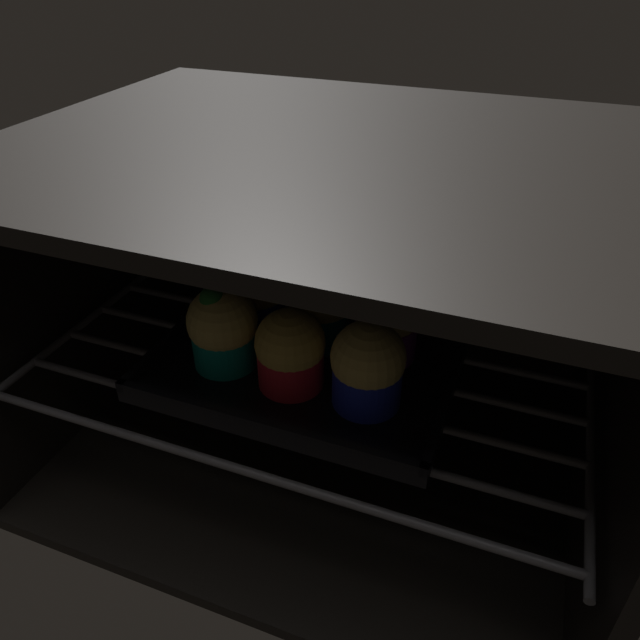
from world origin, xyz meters
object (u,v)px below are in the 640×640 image
object	(u,v)px
muffin_row0_col1	(288,351)
muffin_row1_col0	(255,293)
muffin_row2_col1	(345,276)
muffin_row0_col0	(223,329)
muffin_row0_col2	(368,367)
muffin_row2_col0	(280,266)
muffin_row1_col2	(386,324)
baking_tray	(320,343)
muffin_row2_col2	(405,288)
muffin_row1_col1	(322,309)

from	to	relation	value
muffin_row0_col1	muffin_row1_col0	size ratio (longest dim) A/B	0.90
muffin_row1_col0	muffin_row2_col1	size ratio (longest dim) A/B	1.04
muffin_row0_col0	muffin_row0_col2	size ratio (longest dim) A/B	1.06
muffin_row1_col0	muffin_row2_col1	world-z (taller)	muffin_row1_col0
muffin_row1_col0	muffin_row2_col0	distance (cm)	7.24
muffin_row1_col2	muffin_row2_col1	bearing A→B (deg)	133.55
baking_tray	muffin_row1_col0	world-z (taller)	muffin_row1_col0
baking_tray	muffin_row2_col1	bearing A→B (deg)	87.99
muffin_row1_col2	muffin_row1_col0	bearing A→B (deg)	-179.83
muffin_row2_col0	muffin_row0_col1	bearing A→B (deg)	-63.42
baking_tray	muffin_row2_col2	bearing A→B (deg)	44.81
muffin_row0_col2	muffin_row2_col1	xyz separation A→B (cm)	(-7.15, 14.52, 0.05)
baking_tray	muffin_row2_col2	xyz separation A→B (cm)	(7.07, 7.02, 4.32)
muffin_row1_col2	muffin_row0_col2	bearing A→B (deg)	-86.70
muffin_row2_col1	baking_tray	bearing A→B (deg)	-92.01
muffin_row0_col1	muffin_row1_col0	xyz separation A→B (cm)	(-6.93, 7.40, 0.54)
muffin_row0_col2	muffin_row2_col1	world-z (taller)	same
muffin_row0_col0	muffin_row2_col0	world-z (taller)	muffin_row0_col0
baking_tray	muffin_row1_col1	size ratio (longest dim) A/B	3.62
muffin_row0_col2	muffin_row1_col1	distance (cm)	10.45
muffin_row1_col1	muffin_row0_col0	bearing A→B (deg)	-136.97
muffin_row2_col1	muffin_row0_col2	bearing A→B (deg)	-63.77
muffin_row1_col1	muffin_row2_col2	size ratio (longest dim) A/B	1.00
muffin_row1_col2	baking_tray	bearing A→B (deg)	178.75
muffin_row0_col1	muffin_row1_col2	bearing A→B (deg)	45.78
muffin_row0_col0	muffin_row1_col2	size ratio (longest dim) A/B	1.11
muffin_row0_col1	muffin_row2_col1	xyz separation A→B (cm)	(0.51, 14.51, 0.34)
muffin_row1_col2	muffin_row2_col1	distance (cm)	9.77
baking_tray	muffin_row2_col0	distance (cm)	11.12
muffin_row1_col0	muffin_row1_col2	size ratio (longest dim) A/B	1.10
muffin_row0_col2	muffin_row1_col2	xyz separation A→B (cm)	(-0.43, 7.45, -0.24)
muffin_row0_col0	muffin_row0_col1	bearing A→B (deg)	-4.75
muffin_row0_col0	muffin_row1_col0	size ratio (longest dim) A/B	1.02
baking_tray	muffin_row0_col2	size ratio (longest dim) A/B	3.54
muffin_row0_col1	muffin_row1_col1	bearing A→B (deg)	86.48
muffin_row0_col2	muffin_row2_col2	world-z (taller)	muffin_row0_col2
muffin_row0_col0	muffin_row1_col1	world-z (taller)	muffin_row0_col0
muffin_row0_col2	muffin_row1_col2	world-z (taller)	muffin_row0_col2
muffin_row0_col2	muffin_row2_col0	bearing A→B (deg)	135.70
muffin_row1_col0	muffin_row1_col1	xyz separation A→B (cm)	(7.40, 0.17, -0.37)
muffin_row2_col1	muffin_row2_col0	bearing A→B (deg)	179.35
muffin_row1_col1	muffin_row0_col2	bearing A→B (deg)	-46.44
muffin_row1_col1	muffin_row2_col0	size ratio (longest dim) A/B	1.03
muffin_row0_col2	muffin_row1_col2	size ratio (longest dim) A/B	1.05
muffin_row1_col2	muffin_row2_col0	world-z (taller)	same
baking_tray	muffin_row0_col0	world-z (taller)	muffin_row0_col0
muffin_row2_col0	muffin_row2_col2	size ratio (longest dim) A/B	0.97
muffin_row0_col1	muffin_row1_col2	xyz separation A→B (cm)	(7.24, 7.44, 0.05)
muffin_row1_col0	muffin_row2_col0	size ratio (longest dim) A/B	1.11
muffin_row2_col1	muffin_row2_col2	bearing A→B (deg)	0.83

